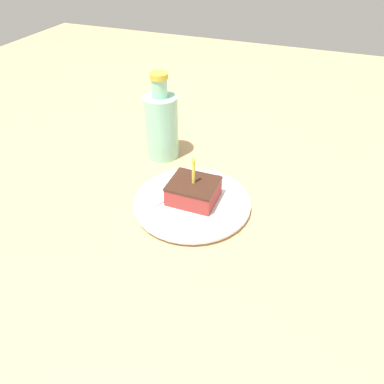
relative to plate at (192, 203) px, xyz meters
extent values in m
cube|color=tan|center=(-0.02, -0.03, -0.03)|extent=(2.40, 2.40, 0.04)
cylinder|color=silver|center=(0.00, 0.00, 0.00)|extent=(0.23, 0.23, 0.02)
cylinder|color=silver|center=(0.00, 0.00, 0.00)|extent=(0.24, 0.24, 0.01)
cube|color=#99332D|center=(0.00, 0.00, 0.03)|extent=(0.08, 0.10, 0.04)
cube|color=#381E14|center=(0.00, 0.00, 0.05)|extent=(0.09, 0.10, 0.00)
cylinder|color=#EAD84C|center=(0.00, 0.00, 0.08)|extent=(0.01, 0.01, 0.05)
cone|color=yellow|center=(0.00, 0.00, 0.11)|extent=(0.01, 0.01, 0.01)
cube|color=silver|center=(-0.01, -0.04, 0.01)|extent=(0.14, 0.08, 0.00)
cube|color=silver|center=(-0.10, 0.01, 0.01)|extent=(0.05, 0.04, 0.00)
cylinder|color=#8CD1B2|center=(-0.16, -0.14, 0.07)|extent=(0.08, 0.08, 0.16)
cylinder|color=#8CD1B2|center=(-0.16, -0.14, 0.17)|extent=(0.04, 0.04, 0.04)
cylinder|color=gold|center=(-0.16, -0.14, 0.20)|extent=(0.04, 0.04, 0.01)
camera|label=1|loc=(0.57, 0.22, 0.49)|focal=35.00mm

